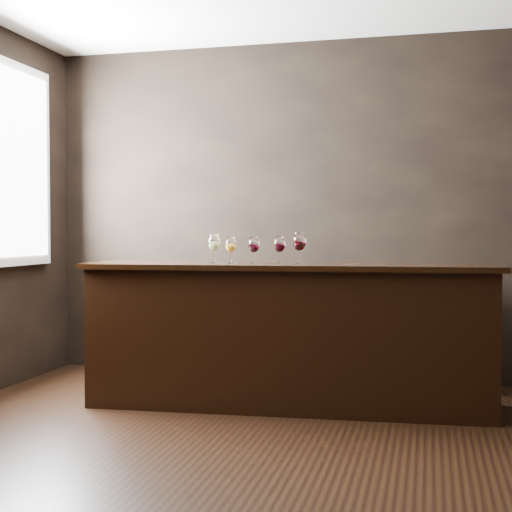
% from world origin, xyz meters
% --- Properties ---
extents(ground, '(5.00, 5.00, 0.00)m').
position_xyz_m(ground, '(0.00, 0.00, 0.00)').
color(ground, black).
rests_on(ground, ground).
extents(room_shell, '(5.02, 4.52, 2.81)m').
position_xyz_m(room_shell, '(-0.23, 0.11, 1.81)').
color(room_shell, black).
rests_on(room_shell, ground).
extents(bar_counter, '(2.78, 0.77, 0.96)m').
position_xyz_m(bar_counter, '(-0.24, 1.20, 0.48)').
color(bar_counter, black).
rests_on(bar_counter, ground).
extents(bar_top, '(2.88, 0.84, 0.04)m').
position_xyz_m(bar_top, '(-0.24, 1.20, 0.98)').
color(bar_top, black).
rests_on(bar_top, bar_counter).
extents(back_bar_shelf, '(2.48, 0.40, 0.89)m').
position_xyz_m(back_bar_shelf, '(-0.54, 2.03, 0.45)').
color(back_bar_shelf, black).
rests_on(back_bar_shelf, ground).
extents(glass_white, '(0.09, 0.09, 0.20)m').
position_xyz_m(glass_white, '(-0.79, 1.23, 1.14)').
color(glass_white, white).
rests_on(glass_white, bar_top).
extents(glass_amber, '(0.08, 0.08, 0.19)m').
position_xyz_m(glass_amber, '(-0.64, 1.16, 1.12)').
color(glass_amber, white).
rests_on(glass_amber, bar_top).
extents(glass_red_a, '(0.08, 0.08, 0.19)m').
position_xyz_m(glass_red_a, '(-0.48, 1.18, 1.12)').
color(glass_red_a, white).
rests_on(glass_red_a, bar_top).
extents(glass_red_b, '(0.08, 0.08, 0.19)m').
position_xyz_m(glass_red_b, '(-0.30, 1.21, 1.13)').
color(glass_red_b, white).
rests_on(glass_red_b, bar_top).
extents(glass_red_c, '(0.09, 0.09, 0.22)m').
position_xyz_m(glass_red_c, '(-0.16, 1.19, 1.15)').
color(glass_red_c, white).
rests_on(glass_red_c, bar_top).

